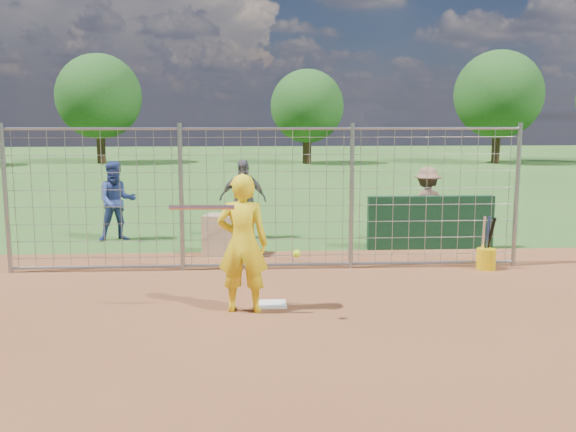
{
  "coord_description": "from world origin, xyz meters",
  "views": [
    {
      "loc": [
        -0.29,
        -9.2,
        2.71
      ],
      "look_at": [
        0.3,
        0.8,
        1.15
      ],
      "focal_mm": 40.0,
      "sensor_mm": 36.0,
      "label": 1
    }
  ],
  "objects": [
    {
      "name": "bucket_with_bats",
      "position": [
        3.9,
        1.76,
        0.25
      ],
      "size": [
        0.34,
        0.4,
        0.97
      ],
      "color": "#DEAE0B",
      "rests_on": "ground"
    },
    {
      "name": "home_plate",
      "position": [
        0.0,
        -0.2,
        0.01
      ],
      "size": [
        0.43,
        0.43,
        0.02
      ],
      "primitive_type": "cube",
      "color": "silver",
      "rests_on": "ground"
    },
    {
      "name": "ground",
      "position": [
        0.0,
        0.0,
        0.0
      ],
      "size": [
        100.0,
        100.0,
        0.0
      ],
      "primitive_type": "plane",
      "color": "#2D591E",
      "rests_on": "ground"
    },
    {
      "name": "equipment_bin",
      "position": [
        -0.79,
        3.26,
        0.4
      ],
      "size": [
        0.93,
        0.76,
        0.8
      ],
      "primitive_type": "cube",
      "rotation": [
        0.0,
        0.0,
        -0.3
      ],
      "color": "tan",
      "rests_on": "ground"
    },
    {
      "name": "backstop_fence",
      "position": [
        0.0,
        2.0,
        1.26
      ],
      "size": [
        9.08,
        0.08,
        2.6
      ],
      "color": "gray",
      "rests_on": "ground"
    },
    {
      "name": "bystander_c",
      "position": [
        3.48,
        4.2,
        0.82
      ],
      "size": [
        1.09,
        0.66,
        1.65
      ],
      "primitive_type": "imported",
      "rotation": [
        0.0,
        0.0,
        3.19
      ],
      "color": "brown",
      "rests_on": "ground"
    },
    {
      "name": "bystander_a",
      "position": [
        -3.22,
        4.9,
        0.88
      ],
      "size": [
        1.0,
        0.88,
        1.75
      ],
      "primitive_type": "imported",
      "rotation": [
        0.0,
        0.0,
        0.29
      ],
      "color": "navy",
      "rests_on": "ground"
    },
    {
      "name": "infield_dirt",
      "position": [
        0.0,
        -3.0,
        0.01
      ],
      "size": [
        18.0,
        18.0,
        0.0
      ],
      "primitive_type": "plane",
      "color": "brown",
      "rests_on": "ground"
    },
    {
      "name": "dugout_wall",
      "position": [
        3.4,
        3.6,
        0.55
      ],
      "size": [
        2.6,
        0.2,
        1.1
      ],
      "primitive_type": "cube",
      "color": "#11381E",
      "rests_on": "ground"
    },
    {
      "name": "tree_line",
      "position": [
        3.13,
        28.13,
        3.71
      ],
      "size": [
        44.66,
        6.72,
        6.48
      ],
      "color": "#3F2B19",
      "rests_on": "ground"
    },
    {
      "name": "batter",
      "position": [
        -0.4,
        -0.49,
        0.97
      ],
      "size": [
        0.76,
        0.54,
        1.94
      ],
      "primitive_type": "imported",
      "rotation": [
        0.0,
        0.0,
        3.03
      ],
      "color": "yellow",
      "rests_on": "ground"
    },
    {
      "name": "equipment_in_play",
      "position": [
        -0.63,
        -0.83,
        1.38
      ],
      "size": [
        1.72,
        0.34,
        0.67
      ],
      "color": "silver",
      "rests_on": "ground"
    },
    {
      "name": "bystander_b",
      "position": [
        -0.46,
        4.96,
        0.89
      ],
      "size": [
        1.1,
        0.6,
        1.78
      ],
      "primitive_type": "imported",
      "rotation": [
        0.0,
        0.0,
        -0.16
      ],
      "color": "#55555A",
      "rests_on": "ground"
    }
  ]
}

